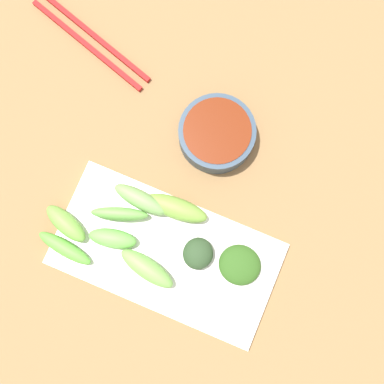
# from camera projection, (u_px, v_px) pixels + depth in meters

# --- Properties ---
(tabletop) EXTENTS (2.10, 2.10, 0.02)m
(tabletop) POSITION_uv_depth(u_px,v_px,m) (184.00, 214.00, 0.75)
(tabletop) COLOR olive
(tabletop) RESTS_ON ground
(sauce_bowl) EXTENTS (0.12, 0.12, 0.04)m
(sauce_bowl) POSITION_uv_depth(u_px,v_px,m) (219.00, 135.00, 0.73)
(sauce_bowl) COLOR #324558
(sauce_bowl) RESTS_ON tabletop
(serving_plate) EXTENTS (0.17, 0.33, 0.01)m
(serving_plate) POSITION_uv_depth(u_px,v_px,m) (164.00, 253.00, 0.72)
(serving_plate) COLOR white
(serving_plate) RESTS_ON tabletop
(broccoli_leafy_0) EXTENTS (0.06, 0.06, 0.02)m
(broccoli_leafy_0) POSITION_uv_depth(u_px,v_px,m) (240.00, 265.00, 0.70)
(broccoli_leafy_0) COLOR #2F5B1C
(broccoli_leafy_0) RESTS_ON serving_plate
(broccoli_stalk_1) EXTENTS (0.03, 0.09, 0.03)m
(broccoli_stalk_1) POSITION_uv_depth(u_px,v_px,m) (141.00, 200.00, 0.71)
(broccoli_stalk_1) COLOR #7AAE5B
(broccoli_stalk_1) RESTS_ON serving_plate
(broccoli_leafy_2) EXTENTS (0.05, 0.05, 0.03)m
(broccoli_leafy_2) POSITION_uv_depth(u_px,v_px,m) (198.00, 253.00, 0.70)
(broccoli_leafy_2) COLOR #2C4626
(broccoli_leafy_2) RESTS_ON serving_plate
(broccoli_stalk_3) EXTENTS (0.05, 0.08, 0.03)m
(broccoli_stalk_3) POSITION_uv_depth(u_px,v_px,m) (66.00, 224.00, 0.71)
(broccoli_stalk_3) COLOR #73B343
(broccoli_stalk_3) RESTS_ON serving_plate
(broccoli_stalk_4) EXTENTS (0.04, 0.08, 0.03)m
(broccoli_stalk_4) POSITION_uv_depth(u_px,v_px,m) (113.00, 238.00, 0.70)
(broccoli_stalk_4) COLOR #6CBB4E
(broccoli_stalk_4) RESTS_ON serving_plate
(broccoli_stalk_5) EXTENTS (0.05, 0.09, 0.03)m
(broccoli_stalk_5) POSITION_uv_depth(u_px,v_px,m) (147.00, 269.00, 0.70)
(broccoli_stalk_5) COLOR #78BB51
(broccoli_stalk_5) RESTS_ON serving_plate
(broccoli_stalk_6) EXTENTS (0.04, 0.10, 0.03)m
(broccoli_stalk_6) POSITION_uv_depth(u_px,v_px,m) (175.00, 211.00, 0.71)
(broccoli_stalk_6) COLOR #78AA3F
(broccoli_stalk_6) RESTS_ON serving_plate
(broccoli_stalk_7) EXTENTS (0.03, 0.09, 0.02)m
(broccoli_stalk_7) POSITION_uv_depth(u_px,v_px,m) (65.00, 248.00, 0.71)
(broccoli_stalk_7) COLOR #5FB13E
(broccoli_stalk_7) RESTS_ON serving_plate
(broccoli_stalk_8) EXTENTS (0.05, 0.09, 0.03)m
(broccoli_stalk_8) POSITION_uv_depth(u_px,v_px,m) (120.00, 214.00, 0.71)
(broccoli_stalk_8) COLOR #6DB14D
(broccoli_stalk_8) RESTS_ON serving_plate
(chopsticks) EXTENTS (0.10, 0.23, 0.01)m
(chopsticks) POSITION_uv_depth(u_px,v_px,m) (91.00, 41.00, 0.77)
(chopsticks) COLOR #B31818
(chopsticks) RESTS_ON tabletop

